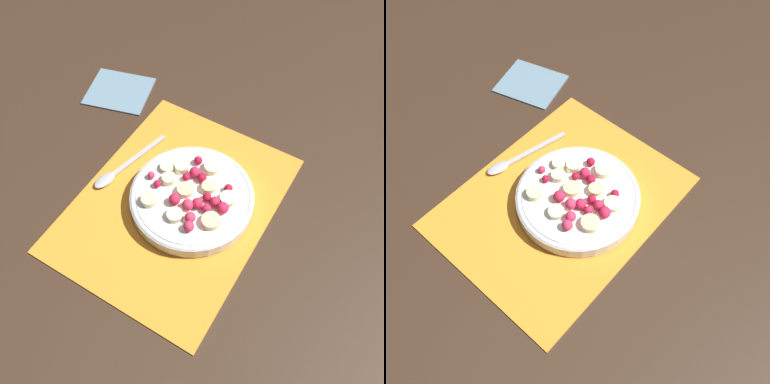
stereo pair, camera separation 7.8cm
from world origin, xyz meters
TOP-DOWN VIEW (x-y plane):
  - ground_plane at (0.00, 0.00)m, footprint 3.00×3.00m
  - placemat at (0.00, 0.00)m, footprint 0.44×0.34m
  - fruit_bowl at (-0.02, 0.03)m, footprint 0.23×0.23m
  - spoon at (-0.00, -0.14)m, footprint 0.18×0.06m
  - napkin at (-0.19, -0.27)m, footprint 0.15×0.17m

SIDE VIEW (x-z plane):
  - ground_plane at x=0.00m, z-range 0.00..0.00m
  - placemat at x=0.00m, z-range 0.00..0.01m
  - napkin at x=-0.19m, z-range 0.00..0.01m
  - spoon at x=0.00m, z-range 0.01..0.01m
  - fruit_bowl at x=-0.02m, z-range 0.00..0.05m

